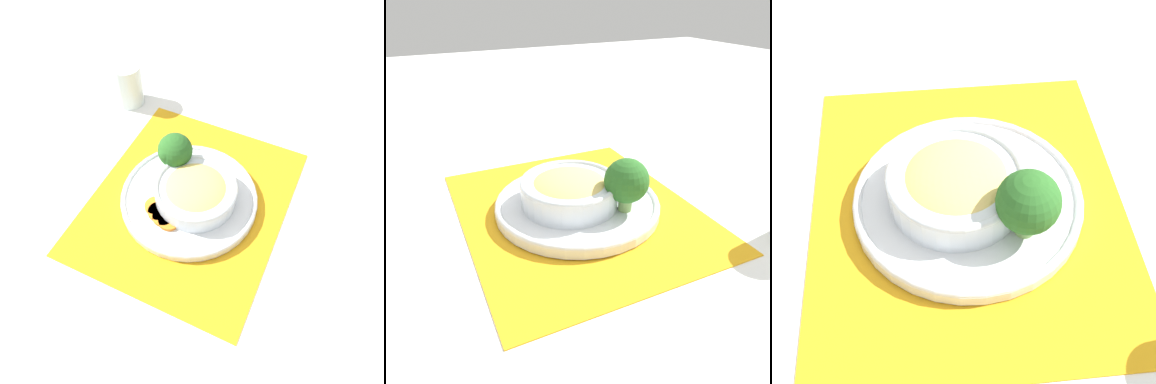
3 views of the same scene
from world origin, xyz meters
TOP-DOWN VIEW (x-y plane):
  - ground_plane at (0.00, 0.00)m, footprint 4.00×4.00m
  - placemat at (0.00, 0.00)m, footprint 0.49×0.42m
  - plate at (0.00, 0.00)m, footprint 0.29×0.29m
  - bowl at (0.00, -0.02)m, footprint 0.17×0.17m
  - broccoli_floret at (0.06, 0.06)m, footprint 0.08×0.08m
  - carrot_slice_near at (-0.05, 0.05)m, footprint 0.05×0.05m
  - carrot_slice_middle at (-0.06, 0.04)m, footprint 0.05×0.05m
  - carrot_slice_far at (-0.07, 0.03)m, footprint 0.05×0.05m
  - carrot_slice_extra at (-0.07, 0.01)m, footprint 0.05×0.05m

SIDE VIEW (x-z plane):
  - ground_plane at x=0.00m, z-range 0.00..0.00m
  - placemat at x=0.00m, z-range 0.00..0.00m
  - plate at x=0.00m, z-range 0.00..0.03m
  - carrot_slice_near at x=-0.05m, z-range 0.02..0.03m
  - carrot_slice_middle at x=-0.06m, z-range 0.02..0.03m
  - carrot_slice_far at x=-0.07m, z-range 0.02..0.03m
  - carrot_slice_extra at x=-0.07m, z-range 0.02..0.03m
  - bowl at x=0.00m, z-range 0.02..0.08m
  - broccoli_floret at x=0.06m, z-range 0.03..0.12m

